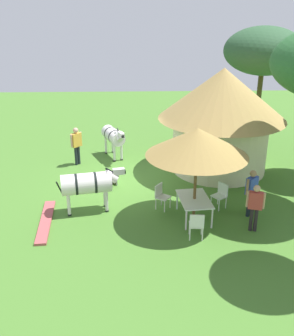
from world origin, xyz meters
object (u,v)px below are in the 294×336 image
zebra_nearest_camera (88,184)px  patio_chair_east_end (221,194)px  guest_beside_umbrella (255,204)px  zebra_by_umbrella (114,136)px  standing_watcher (76,143)px  acacia_tree_behind_hut (264,51)px  patio_dining_table (194,200)px  patio_chair_west_end (161,195)px  shade_umbrella (197,142)px  guest_behind_table (251,189)px  thatched_hut (221,114)px  patio_chair_near_hut (196,224)px  striped_lounge_chair (109,178)px

zebra_nearest_camera → patio_chair_east_end: bearing=80.5°
guest_beside_umbrella → zebra_by_umbrella: size_ratio=0.78×
standing_watcher → acacia_tree_behind_hut: 10.19m
guest_beside_umbrella → zebra_nearest_camera: 5.54m
patio_dining_table → patio_chair_west_end: 1.31m
shade_umbrella → guest_beside_umbrella: 2.64m
patio_chair_west_end → guest_behind_table: (0.64, 2.97, 0.48)m
thatched_hut → shade_umbrella: size_ratio=1.61×
guest_beside_umbrella → zebra_nearest_camera: size_ratio=0.68×
patio_chair_east_end → shade_umbrella: bearing=90.0°
patio_chair_east_end → standing_watcher: 7.05m
patio_chair_west_end → patio_chair_near_hut: 2.25m
patio_chair_east_end → acacia_tree_behind_hut: size_ratio=0.16×
patio_chair_near_hut → zebra_nearest_camera: (-1.93, -3.45, 0.52)m
standing_watcher → zebra_by_umbrella: 1.82m
striped_lounge_chair → acacia_tree_behind_hut: 10.16m
patio_chair_west_end → standing_watcher: size_ratio=0.52×
guest_behind_table → acacia_tree_behind_hut: 9.27m
guest_behind_table → standing_watcher: (-4.93, -6.44, 0.03)m
thatched_hut → standing_watcher: (-0.77, -6.20, -1.45)m
patio_chair_west_end → zebra_nearest_camera: bearing=-51.7°
patio_chair_west_end → zebra_by_umbrella: zebra_by_umbrella is taller
patio_chair_near_hut → patio_chair_east_end: 2.36m
patio_chair_near_hut → patio_chair_east_end: (-2.05, 1.17, 0.00)m
thatched_hut → zebra_by_umbrella: thatched_hut is taller
standing_watcher → striped_lounge_chair: standing_watcher is taller
guest_behind_table → acacia_tree_behind_hut: (-8.18, 2.54, 3.56)m
guest_behind_table → zebra_nearest_camera: bearing=133.4°
thatched_hut → guest_behind_table: (4.16, 0.24, -1.48)m
guest_behind_table → standing_watcher: bearing=101.4°
guest_beside_umbrella → shade_umbrella: bearing=170.5°
shade_umbrella → patio_dining_table: bearing=90.0°
patio_chair_near_hut → guest_behind_table: bearing=39.8°
patio_dining_table → guest_behind_table: 1.95m
standing_watcher → guest_behind_table: bearing=95.5°
shade_umbrella → standing_watcher: shade_umbrella is taller
zebra_by_umbrella → striped_lounge_chair: bearing=65.9°
guest_beside_umbrella → acacia_tree_behind_hut: 10.20m
thatched_hut → patio_dining_table: size_ratio=3.28×
shade_umbrella → zebra_by_umbrella: 6.80m
guest_behind_table → zebra_nearest_camera: 5.51m
patio_dining_table → standing_watcher: standing_watcher is taller
patio_chair_east_end → guest_beside_umbrella: size_ratio=0.56×
guest_behind_table → zebra_by_umbrella: 7.55m
zebra_nearest_camera → acacia_tree_behind_hut: size_ratio=0.41×
shade_umbrella → patio_chair_near_hut: size_ratio=3.64×
shade_umbrella → guest_behind_table: bearing=93.5°
shade_umbrella → striped_lounge_chair: bearing=-134.0°
patio_chair_east_end → striped_lounge_chair: (-2.12, -4.03, -0.26)m
patio_chair_east_end → guest_beside_umbrella: 1.82m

